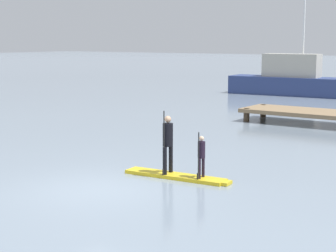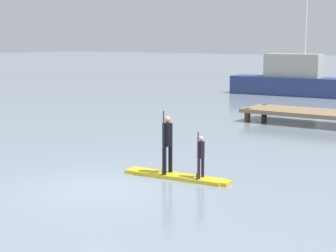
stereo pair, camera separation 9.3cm
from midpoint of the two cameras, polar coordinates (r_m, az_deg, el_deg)
name	(u,v)px [view 2 (the right image)]	position (r m, az deg, el deg)	size (l,w,h in m)	color
ground_plane	(98,189)	(14.68, -6.97, -6.40)	(240.00, 240.00, 0.00)	gray
paddleboard_near	(177,176)	(15.66, 1.06, -5.17)	(3.20, 0.82, 0.10)	gold
paddler_adult	(167,141)	(15.59, 0.09, -1.50)	(0.31, 0.51, 1.81)	black
paddler_child_solo	(201,154)	(15.16, 3.54, -2.92)	(0.22, 0.40, 1.29)	black
fishing_boat_white_large	(296,81)	(39.56, 13.02, 4.54)	(9.28, 2.77, 7.52)	navy
floating_dock	(333,115)	(25.89, 16.60, 1.13)	(8.10, 2.42, 0.63)	#846B4C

